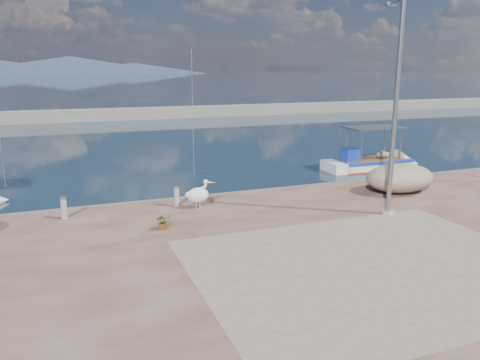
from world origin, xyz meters
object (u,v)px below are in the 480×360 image
object	(u,v)px
lamp_post	(394,117)
pelican	(198,195)
boat_right	(371,165)
bollard_near	(177,195)

from	to	relation	value
lamp_post	pelican	bearing A→B (deg)	152.89
pelican	lamp_post	bearing A→B (deg)	-19.61
boat_right	pelican	size ratio (longest dim) A/B	5.25
boat_right	bollard_near	xyz separation A→B (m)	(-12.00, -4.91, 0.71)
boat_right	pelican	bearing A→B (deg)	-153.36
bollard_near	boat_right	bearing A→B (deg)	22.25
pelican	boat_right	bearing A→B (deg)	33.01
lamp_post	bollard_near	bearing A→B (deg)	151.82
lamp_post	bollard_near	size ratio (longest dim) A/B	8.96
pelican	lamp_post	world-z (taller)	lamp_post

